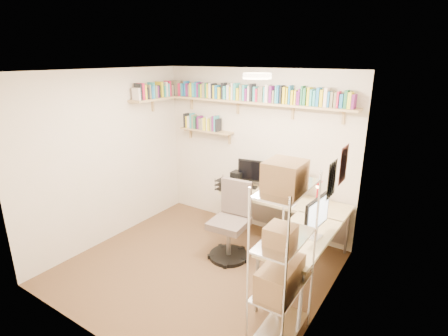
{
  "coord_description": "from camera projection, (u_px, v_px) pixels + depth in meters",
  "views": [
    {
      "loc": [
        2.48,
        -3.14,
        2.66
      ],
      "look_at": [
        0.05,
        0.55,
        1.24
      ],
      "focal_mm": 28.0,
      "sensor_mm": 36.0,
      "label": 1
    }
  ],
  "objects": [
    {
      "name": "corner_desk",
      "position": [
        279.0,
        205.0,
        4.78
      ],
      "size": [
        1.92,
        1.83,
        1.25
      ],
      "color": "beige",
      "rests_on": "ground"
    },
    {
      "name": "office_chair",
      "position": [
        231.0,
        226.0,
        4.75
      ],
      "size": [
        0.56,
        0.57,
        1.07
      ],
      "rotation": [
        0.0,
        0.0,
        0.08
      ],
      "color": "black",
      "rests_on": "ground"
    },
    {
      "name": "wire_rack",
      "position": [
        282.0,
        245.0,
        3.05
      ],
      "size": [
        0.37,
        0.74,
        1.85
      ],
      "rotation": [
        0.0,
        0.0,
        0.01
      ],
      "color": "silver",
      "rests_on": "ground"
    },
    {
      "name": "room_shell",
      "position": [
        195.0,
        154.0,
        4.13
      ],
      "size": [
        3.24,
        3.04,
        2.52
      ],
      "color": "beige",
      "rests_on": "ground"
    },
    {
      "name": "wall_shelves",
      "position": [
        224.0,
        100.0,
        5.24
      ],
      "size": [
        3.12,
        1.09,
        0.8
      ],
      "color": "tan",
      "rests_on": "ground"
    },
    {
      "name": "ground",
      "position": [
        198.0,
        267.0,
        4.6
      ],
      "size": [
        3.2,
        3.2,
        0.0
      ],
      "primitive_type": "plane",
      "color": "#4D3621",
      "rests_on": "ground"
    }
  ]
}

